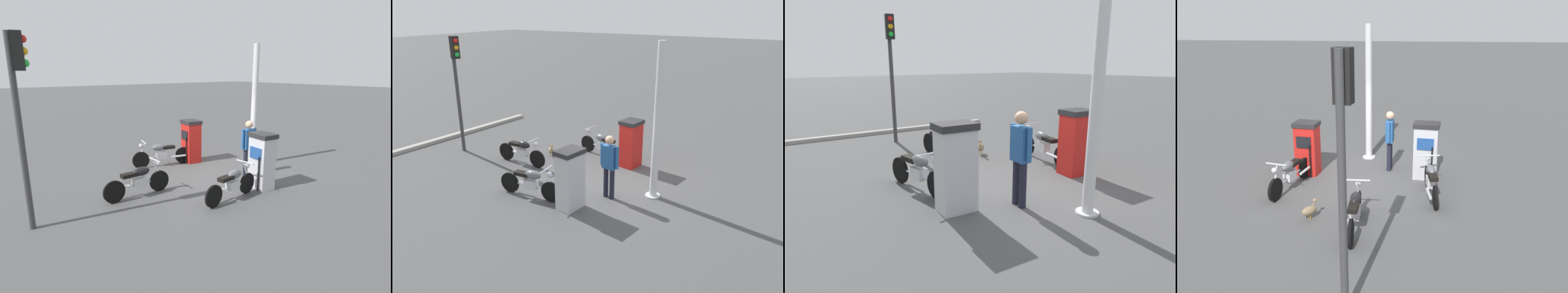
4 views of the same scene
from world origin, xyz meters
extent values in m
plane|color=#4C4C4C|center=(0.00, 0.00, 0.00)|extent=(120.00, 120.00, 0.00)
cube|color=red|center=(-0.31, -1.66, 0.70)|extent=(0.58, 0.66, 1.40)
cube|color=black|center=(-0.04, -1.69, 1.01)|extent=(0.08, 0.42, 0.32)
cube|color=#262628|center=(-0.31, -1.66, 1.46)|extent=(0.63, 0.73, 0.12)
cylinder|color=black|center=(0.01, -1.51, 0.49)|extent=(0.05, 0.05, 0.91)
cube|color=silver|center=(-0.31, 1.66, 0.73)|extent=(0.53, 0.69, 1.46)
cube|color=#1E478C|center=(-0.07, 1.63, 1.05)|extent=(0.08, 0.45, 0.32)
cube|color=#262628|center=(-0.31, 1.66, 1.52)|extent=(0.58, 0.76, 0.12)
cylinder|color=black|center=(-0.01, 1.81, 0.51)|extent=(0.05, 0.05, 0.95)
cylinder|color=black|center=(1.55, -2.01, 0.29)|extent=(0.59, 0.20, 0.59)
cylinder|color=black|center=(0.04, -1.68, 0.29)|extent=(0.59, 0.20, 0.59)
cube|color=silver|center=(0.84, -1.85, 0.39)|extent=(0.39, 0.27, 0.24)
cylinder|color=silver|center=(0.79, -1.84, 0.34)|extent=(1.14, 0.30, 0.05)
ellipsoid|color=#595B60|center=(0.91, -1.87, 0.67)|extent=(0.52, 0.32, 0.24)
cube|color=black|center=(0.58, -1.79, 0.64)|extent=(0.47, 0.29, 0.10)
cylinder|color=silver|center=(1.51, -2.00, 0.59)|extent=(0.26, 0.10, 0.57)
cylinder|color=silver|center=(1.43, -1.98, 0.91)|extent=(0.16, 0.55, 0.04)
sphere|color=silver|center=(1.53, -2.00, 0.79)|extent=(0.17, 0.17, 0.14)
cylinder|color=silver|center=(0.26, -1.60, 0.31)|extent=(0.55, 0.19, 0.07)
cylinder|color=black|center=(0.30, 1.69, 0.29)|extent=(0.58, 0.12, 0.57)
cylinder|color=black|center=(1.61, 1.84, 0.29)|extent=(0.58, 0.12, 0.57)
cube|color=silver|center=(0.90, 1.76, 0.39)|extent=(0.38, 0.24, 0.24)
cylinder|color=silver|center=(0.95, 1.77, 0.34)|extent=(0.99, 0.16, 0.05)
ellipsoid|color=#595B60|center=(0.83, 1.76, 0.67)|extent=(0.50, 0.27, 0.24)
cube|color=black|center=(1.17, 1.79, 0.64)|extent=(0.46, 0.25, 0.10)
cylinder|color=silver|center=(0.34, 1.70, 0.59)|extent=(0.26, 0.07, 0.57)
cylinder|color=silver|center=(0.42, 1.71, 0.91)|extent=(0.10, 0.56, 0.04)
sphere|color=silver|center=(0.32, 1.70, 0.79)|extent=(0.15, 0.15, 0.14)
cylinder|color=silver|center=(1.42, 1.70, 0.31)|extent=(0.55, 0.13, 0.07)
cylinder|color=black|center=(2.09, 0.10, 0.29)|extent=(0.58, 0.07, 0.58)
cylinder|color=black|center=(3.41, 0.12, 0.29)|extent=(0.58, 0.07, 0.58)
cube|color=silver|center=(2.70, 0.11, 0.39)|extent=(0.36, 0.21, 0.24)
cylinder|color=silver|center=(2.75, 0.11, 0.34)|extent=(0.99, 0.07, 0.05)
ellipsoid|color=black|center=(2.63, 0.11, 0.67)|extent=(0.48, 0.23, 0.24)
cube|color=black|center=(2.97, 0.12, 0.64)|extent=(0.44, 0.21, 0.10)
cylinder|color=silver|center=(2.13, 0.10, 0.59)|extent=(0.26, 0.04, 0.57)
cylinder|color=silver|center=(2.21, 0.10, 0.91)|extent=(0.04, 0.56, 0.04)
sphere|color=silver|center=(2.11, 0.10, 0.79)|extent=(0.14, 0.14, 0.14)
cylinder|color=silver|center=(3.22, 0.00, 0.31)|extent=(0.55, 0.08, 0.07)
cylinder|color=#1E1E2D|center=(-0.94, 0.65, 0.42)|extent=(0.14, 0.14, 0.85)
cylinder|color=#1E1E2D|center=(-0.74, 0.63, 0.42)|extent=(0.14, 0.14, 0.85)
cube|color=#265999|center=(-0.84, 0.64, 1.17)|extent=(0.38, 0.24, 0.63)
cylinder|color=#265999|center=(-1.08, 0.66, 1.20)|extent=(0.10, 0.10, 0.60)
cylinder|color=#265999|center=(-0.60, 0.61, 1.20)|extent=(0.10, 0.10, 0.60)
sphere|color=tan|center=(-0.84, 0.64, 1.63)|extent=(0.26, 0.26, 0.24)
ellipsoid|color=#847051|center=(2.38, -0.96, 0.20)|extent=(0.39, 0.39, 0.20)
cylinder|color=#847051|center=(2.29, -0.87, 0.27)|extent=(0.08, 0.08, 0.14)
sphere|color=#847051|center=(2.27, -0.85, 0.41)|extent=(0.13, 0.13, 0.09)
cone|color=orange|center=(2.23, -0.81, 0.40)|extent=(0.07, 0.07, 0.04)
cone|color=#847051|center=(2.50, -1.08, 0.24)|extent=(0.10, 0.10, 0.07)
cylinder|color=orange|center=(2.36, -0.99, 0.05)|extent=(0.02, 0.02, 0.10)
cylinder|color=orange|center=(2.41, -0.94, 0.05)|extent=(0.02, 0.02, 0.10)
cylinder|color=#38383A|center=(5.33, 0.32, 1.98)|extent=(0.14, 0.14, 3.97)
cube|color=black|center=(5.19, 0.35, 3.61)|extent=(0.24, 0.27, 0.72)
sphere|color=red|center=(5.09, 0.36, 3.83)|extent=(0.17, 0.17, 0.15)
sphere|color=orange|center=(5.09, 0.36, 3.61)|extent=(0.17, 0.17, 0.15)
sphere|color=green|center=(5.09, 0.36, 3.39)|extent=(0.17, 0.17, 0.15)
cylinder|color=silver|center=(-1.82, -0.07, 2.05)|extent=(0.20, 0.20, 4.10)
cylinder|color=silver|center=(-1.82, -0.07, 0.02)|extent=(0.40, 0.40, 0.04)
cube|color=#9E9E93|center=(6.92, 0.00, 0.06)|extent=(0.77, 8.29, 0.12)
camera|label=1|loc=(6.24, 7.19, 3.27)|focal=28.74mm
camera|label=2|loc=(-5.47, 8.77, 4.83)|focal=35.49mm
camera|label=3|loc=(-4.94, 4.69, 2.56)|focal=30.74mm
camera|label=4|loc=(10.33, 1.22, 4.36)|focal=37.36mm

